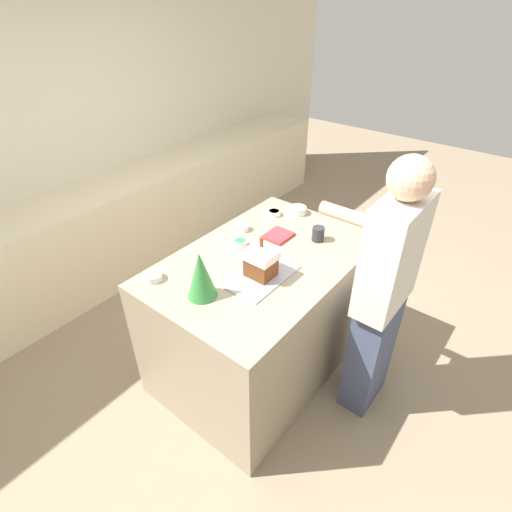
{
  "coord_description": "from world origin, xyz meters",
  "views": [
    {
      "loc": [
        -1.67,
        -1.27,
        2.4
      ],
      "look_at": [
        -0.08,
        0.0,
        1.01
      ],
      "focal_mm": 28.0,
      "sensor_mm": 36.0,
      "label": 1
    }
  ],
  "objects_px": {
    "baking_tray": "(261,275)",
    "candy_bowl_far_left": "(298,210)",
    "candy_bowl_behind_tray": "(242,227)",
    "mug": "(318,234)",
    "decorative_tree": "(201,275)",
    "cookbook": "(278,235)",
    "candy_bowl_center_rear": "(240,243)",
    "gingerbread_house": "(261,262)",
    "candy_bowl_beside_tree": "(274,213)",
    "person": "(383,295)",
    "candy_bowl_near_tray_right": "(153,276)"
  },
  "relations": [
    {
      "from": "candy_bowl_behind_tray",
      "to": "mug",
      "type": "distance_m",
      "value": 0.54
    },
    {
      "from": "baking_tray",
      "to": "candy_bowl_far_left",
      "type": "xyz_separation_m",
      "value": [
        0.8,
        0.26,
        0.03
      ]
    },
    {
      "from": "cookbook",
      "to": "mug",
      "type": "bearing_deg",
      "value": -60.91
    },
    {
      "from": "candy_bowl_beside_tree",
      "to": "candy_bowl_center_rear",
      "type": "xyz_separation_m",
      "value": [
        -0.5,
        -0.09,
        0.01
      ]
    },
    {
      "from": "gingerbread_house",
      "to": "cookbook",
      "type": "relative_size",
      "value": 1.24
    },
    {
      "from": "decorative_tree",
      "to": "candy_bowl_behind_tray",
      "type": "distance_m",
      "value": 0.76
    },
    {
      "from": "candy_bowl_behind_tray",
      "to": "candy_bowl_center_rear",
      "type": "xyz_separation_m",
      "value": [
        -0.18,
        -0.13,
        0.0
      ]
    },
    {
      "from": "candy_bowl_center_rear",
      "to": "person",
      "type": "distance_m",
      "value": 0.95
    },
    {
      "from": "decorative_tree",
      "to": "cookbook",
      "type": "height_order",
      "value": "decorative_tree"
    },
    {
      "from": "mug",
      "to": "candy_bowl_center_rear",
      "type": "bearing_deg",
      "value": 137.87
    },
    {
      "from": "baking_tray",
      "to": "decorative_tree",
      "type": "relative_size",
      "value": 1.6
    },
    {
      "from": "candy_bowl_behind_tray",
      "to": "candy_bowl_center_rear",
      "type": "distance_m",
      "value": 0.22
    },
    {
      "from": "gingerbread_house",
      "to": "candy_bowl_behind_tray",
      "type": "xyz_separation_m",
      "value": [
        0.34,
        0.43,
        -0.07
      ]
    },
    {
      "from": "gingerbread_house",
      "to": "person",
      "type": "xyz_separation_m",
      "value": [
        0.35,
        -0.63,
        -0.15
      ]
    },
    {
      "from": "candy_bowl_behind_tray",
      "to": "candy_bowl_near_tray_right",
      "type": "distance_m",
      "value": 0.77
    },
    {
      "from": "candy_bowl_center_rear",
      "to": "person",
      "type": "height_order",
      "value": "person"
    },
    {
      "from": "decorative_tree",
      "to": "candy_bowl_center_rear",
      "type": "height_order",
      "value": "decorative_tree"
    },
    {
      "from": "candy_bowl_near_tray_right",
      "to": "candy_bowl_far_left",
      "type": "bearing_deg",
      "value": -9.97
    },
    {
      "from": "candy_bowl_far_left",
      "to": "candy_bowl_center_rear",
      "type": "bearing_deg",
      "value": 176.6
    },
    {
      "from": "baking_tray",
      "to": "candy_bowl_behind_tray",
      "type": "height_order",
      "value": "candy_bowl_behind_tray"
    },
    {
      "from": "gingerbread_house",
      "to": "candy_bowl_near_tray_right",
      "type": "relative_size",
      "value": 2.06
    },
    {
      "from": "candy_bowl_center_rear",
      "to": "mug",
      "type": "distance_m",
      "value": 0.53
    },
    {
      "from": "candy_bowl_near_tray_right",
      "to": "baking_tray",
      "type": "bearing_deg",
      "value": -48.53
    },
    {
      "from": "baking_tray",
      "to": "candy_bowl_behind_tray",
      "type": "relative_size",
      "value": 5.1
    },
    {
      "from": "baking_tray",
      "to": "decorative_tree",
      "type": "xyz_separation_m",
      "value": [
        -0.35,
        0.14,
        0.14
      ]
    },
    {
      "from": "gingerbread_house",
      "to": "decorative_tree",
      "type": "distance_m",
      "value": 0.38
    },
    {
      "from": "candy_bowl_beside_tree",
      "to": "candy_bowl_behind_tray",
      "type": "bearing_deg",
      "value": 172.54
    },
    {
      "from": "candy_bowl_behind_tray",
      "to": "candy_bowl_far_left",
      "type": "height_order",
      "value": "candy_bowl_far_left"
    },
    {
      "from": "cookbook",
      "to": "person",
      "type": "distance_m",
      "value": 0.82
    },
    {
      "from": "decorative_tree",
      "to": "candy_bowl_far_left",
      "type": "height_order",
      "value": "decorative_tree"
    },
    {
      "from": "decorative_tree",
      "to": "person",
      "type": "relative_size",
      "value": 0.16
    },
    {
      "from": "decorative_tree",
      "to": "person",
      "type": "xyz_separation_m",
      "value": [
        0.69,
        -0.77,
        -0.19
      ]
    },
    {
      "from": "cookbook",
      "to": "mug",
      "type": "height_order",
      "value": "mug"
    },
    {
      "from": "baking_tray",
      "to": "candy_bowl_center_rear",
      "type": "bearing_deg",
      "value": 61.02
    },
    {
      "from": "candy_bowl_beside_tree",
      "to": "candy_bowl_near_tray_right",
      "type": "xyz_separation_m",
      "value": [
        -1.09,
        0.09,
        0.0
      ]
    },
    {
      "from": "gingerbread_house",
      "to": "candy_bowl_behind_tray",
      "type": "relative_size",
      "value": 2.56
    },
    {
      "from": "decorative_tree",
      "to": "person",
      "type": "bearing_deg",
      "value": -48.1
    },
    {
      "from": "candy_bowl_beside_tree",
      "to": "candy_bowl_center_rear",
      "type": "bearing_deg",
      "value": -169.77
    },
    {
      "from": "candy_bowl_beside_tree",
      "to": "person",
      "type": "xyz_separation_m",
      "value": [
        -0.32,
        -1.02,
        -0.07
      ]
    },
    {
      "from": "baking_tray",
      "to": "candy_bowl_far_left",
      "type": "height_order",
      "value": "candy_bowl_far_left"
    },
    {
      "from": "candy_bowl_far_left",
      "to": "cookbook",
      "type": "bearing_deg",
      "value": -167.32
    },
    {
      "from": "baking_tray",
      "to": "gingerbread_house",
      "type": "bearing_deg",
      "value": 35.66
    },
    {
      "from": "candy_bowl_near_tray_right",
      "to": "mug",
      "type": "distance_m",
      "value": 1.12
    },
    {
      "from": "baking_tray",
      "to": "mug",
      "type": "bearing_deg",
      "value": -5.6
    },
    {
      "from": "gingerbread_house",
      "to": "candy_bowl_beside_tree",
      "type": "xyz_separation_m",
      "value": [
        0.67,
        0.39,
        -0.08
      ]
    },
    {
      "from": "decorative_tree",
      "to": "person",
      "type": "distance_m",
      "value": 1.06
    },
    {
      "from": "cookbook",
      "to": "person",
      "type": "relative_size",
      "value": 0.11
    },
    {
      "from": "mug",
      "to": "cookbook",
      "type": "bearing_deg",
      "value": 119.09
    },
    {
      "from": "candy_bowl_near_tray_right",
      "to": "mug",
      "type": "height_order",
      "value": "mug"
    },
    {
      "from": "candy_bowl_beside_tree",
      "to": "mug",
      "type": "xyz_separation_m",
      "value": [
        -0.1,
        -0.45,
        0.03
      ]
    }
  ]
}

